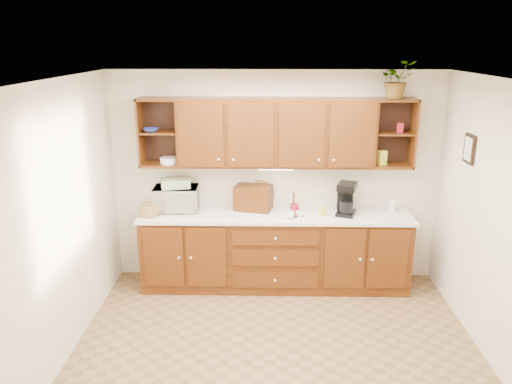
{
  "coord_description": "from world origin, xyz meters",
  "views": [
    {
      "loc": [
        -0.11,
        -4.18,
        2.91
      ],
      "look_at": [
        -0.22,
        1.15,
        1.3
      ],
      "focal_mm": 35.0,
      "sensor_mm": 36.0,
      "label": 1
    }
  ],
  "objects_px": {
    "potted_plant": "(397,80)",
    "coffee_maker": "(346,199)",
    "microwave": "(176,199)",
    "bread_box": "(253,198)"
  },
  "relations": [
    {
      "from": "microwave",
      "to": "potted_plant",
      "type": "height_order",
      "value": "potted_plant"
    },
    {
      "from": "microwave",
      "to": "bread_box",
      "type": "relative_size",
      "value": 1.22
    },
    {
      "from": "coffee_maker",
      "to": "potted_plant",
      "type": "xyz_separation_m",
      "value": [
        0.5,
        0.1,
        1.38
      ]
    },
    {
      "from": "microwave",
      "to": "bread_box",
      "type": "distance_m",
      "value": 0.93
    },
    {
      "from": "bread_box",
      "to": "potted_plant",
      "type": "bearing_deg",
      "value": 13.27
    },
    {
      "from": "potted_plant",
      "to": "coffee_maker",
      "type": "bearing_deg",
      "value": -168.49
    },
    {
      "from": "bread_box",
      "to": "potted_plant",
      "type": "relative_size",
      "value": 1.03
    },
    {
      "from": "bread_box",
      "to": "potted_plant",
      "type": "xyz_separation_m",
      "value": [
        1.61,
        -0.04,
        1.41
      ]
    },
    {
      "from": "microwave",
      "to": "coffee_maker",
      "type": "distance_m",
      "value": 2.04
    },
    {
      "from": "microwave",
      "to": "bread_box",
      "type": "xyz_separation_m",
      "value": [
        0.93,
        0.04,
        0.01
      ]
    }
  ]
}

